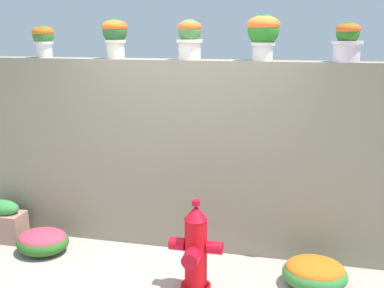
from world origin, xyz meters
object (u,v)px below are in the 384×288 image
(flower_bush_left, at_px, (43,241))
(flower_bush_right, at_px, (315,272))
(potted_plant_3, at_px, (190,37))
(fire_hydrant, at_px, (196,249))
(potted_plant_5, at_px, (347,40))
(potted_plant_2, at_px, (115,34))
(planter_box, at_px, (3,221))
(potted_plant_1, at_px, (43,38))
(potted_plant_4, at_px, (263,32))

(flower_bush_left, distance_m, flower_bush_right, 2.87)
(potted_plant_3, height_order, fire_hydrant, potted_plant_3)
(flower_bush_right, bearing_deg, potted_plant_5, 72.71)
(potted_plant_2, distance_m, potted_plant_5, 2.36)
(potted_plant_5, relative_size, fire_hydrant, 0.43)
(potted_plant_5, xyz_separation_m, flower_bush_right, (-0.18, -0.59, -2.12))
(flower_bush_left, bearing_deg, flower_bush_right, -0.99)
(potted_plant_2, bearing_deg, planter_box, -163.45)
(fire_hydrant, bearing_deg, potted_plant_5, 34.75)
(potted_plant_3, height_order, flower_bush_right, potted_plant_3)
(potted_plant_1, height_order, flower_bush_right, potted_plant_1)
(potted_plant_3, relative_size, flower_bush_left, 0.71)
(potted_plant_5, distance_m, planter_box, 4.20)
(potted_plant_1, bearing_deg, flower_bush_right, -11.12)
(fire_hydrant, bearing_deg, planter_box, 167.66)
(flower_bush_left, relative_size, planter_box, 1.17)
(flower_bush_right, height_order, planter_box, planter_box)
(potted_plant_1, height_order, planter_box, potted_plant_1)
(potted_plant_1, height_order, fire_hydrant, potted_plant_1)
(flower_bush_right, bearing_deg, potted_plant_4, 134.76)
(potted_plant_2, relative_size, potted_plant_3, 1.03)
(potted_plant_2, distance_m, fire_hydrant, 2.39)
(potted_plant_5, height_order, fire_hydrant, potted_plant_5)
(potted_plant_5, bearing_deg, fire_hydrant, -145.25)
(potted_plant_1, xyz_separation_m, potted_plant_4, (2.39, 0.03, 0.07))
(potted_plant_4, distance_m, potted_plant_5, 0.80)
(fire_hydrant, xyz_separation_m, flower_bush_left, (-1.78, 0.34, -0.26))
(potted_plant_1, bearing_deg, potted_plant_5, -0.08)
(potted_plant_4, xyz_separation_m, planter_box, (-2.86, -0.39, -2.12))
(planter_box, bearing_deg, potted_plant_4, 7.70)
(flower_bush_left, height_order, planter_box, planter_box)
(potted_plant_4, relative_size, fire_hydrant, 0.52)
(potted_plant_2, distance_m, planter_box, 2.49)
(fire_hydrant, distance_m, flower_bush_left, 1.84)
(fire_hydrant, height_order, flower_bush_right, fire_hydrant)
(potted_plant_3, xyz_separation_m, potted_plant_5, (1.54, -0.01, -0.03))
(potted_plant_4, distance_m, planter_box, 3.58)
(potted_plant_5, distance_m, flower_bush_right, 2.21)
(potted_plant_1, relative_size, flower_bush_right, 0.58)
(potted_plant_3, distance_m, flower_bush_left, 2.70)
(potted_plant_4, xyz_separation_m, flower_bush_right, (0.61, -0.62, -2.20))
(flower_bush_left, bearing_deg, potted_plant_5, 9.98)
(flower_bush_right, xyz_separation_m, planter_box, (-3.47, 0.23, 0.08))
(potted_plant_1, relative_size, fire_hydrant, 0.40)
(potted_plant_2, relative_size, fire_hydrant, 0.48)
(potted_plant_2, xyz_separation_m, flower_bush_left, (-0.69, -0.57, -2.19))
(potted_plant_1, xyz_separation_m, potted_plant_5, (3.19, -0.00, -0.01))
(fire_hydrant, distance_m, flower_bush_right, 1.15)
(potted_plant_4, relative_size, flower_bush_left, 0.79)
(potted_plant_1, height_order, potted_plant_2, potted_plant_2)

